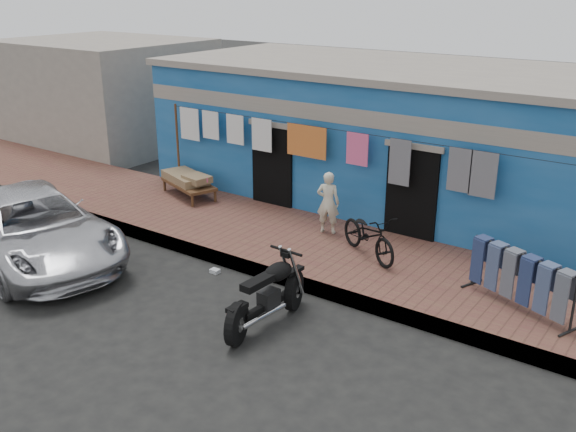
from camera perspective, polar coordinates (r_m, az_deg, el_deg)
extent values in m
plane|color=black|center=(10.79, -6.23, -8.76)|extent=(80.00, 80.00, 0.00)
cube|color=brown|center=(12.88, 2.58, -3.02)|extent=(28.00, 3.00, 0.25)
cube|color=gray|center=(11.80, -1.27, -5.30)|extent=(28.00, 0.10, 0.25)
cube|color=#164F91|center=(15.78, 10.63, 6.67)|extent=(12.00, 5.00, 3.20)
cube|color=#9E9384|center=(13.45, 6.40, 8.71)|extent=(12.00, 0.14, 0.35)
cube|color=#9E9384|center=(15.48, 11.04, 12.72)|extent=(12.20, 5.20, 0.16)
cube|color=black|center=(14.90, -1.39, 4.03)|extent=(1.10, 0.10, 2.10)
cube|color=black|center=(13.20, 10.90, 1.50)|extent=(1.10, 0.10, 2.10)
cube|color=#9E9384|center=(22.57, -15.91, 10.54)|extent=(6.00, 5.00, 3.40)
cylinder|color=brown|center=(16.45, -9.78, 6.20)|extent=(0.06, 0.06, 2.10)
cylinder|color=black|center=(13.23, 5.69, 7.44)|extent=(10.00, 0.01, 0.01)
cube|color=silver|center=(16.00, -8.73, 8.09)|extent=(0.60, 0.02, 0.79)
cube|color=silver|center=(15.53, -6.90, 8.03)|extent=(0.50, 0.02, 0.67)
cube|color=silver|center=(15.05, -4.73, 7.68)|extent=(0.50, 0.02, 0.69)
cube|color=silver|center=(14.57, -2.35, 7.22)|extent=(0.55, 0.02, 0.74)
cube|color=#CC4C26|center=(13.88, 1.65, 6.66)|extent=(1.00, 0.02, 0.70)
cube|color=#E55589|center=(13.24, 6.17, 5.93)|extent=(0.50, 0.02, 0.68)
cube|color=slate|center=(12.85, 9.90, 4.72)|extent=(0.45, 0.02, 0.93)
cube|color=slate|center=(12.39, 14.99, 3.96)|extent=(0.45, 0.02, 0.84)
cube|color=slate|center=(12.25, 16.96, 3.53)|extent=(0.50, 0.02, 0.86)
imported|color=silver|center=(13.45, -21.79, -0.83)|extent=(5.40, 3.44, 1.41)
imported|color=beige|center=(13.22, 3.58, 1.21)|extent=(0.55, 0.44, 1.31)
imported|color=black|center=(12.16, 7.22, -1.22)|extent=(1.75, 1.32, 1.08)
cube|color=silver|center=(12.24, -6.51, -4.89)|extent=(0.17, 0.13, 0.08)
cube|color=silver|center=(11.30, -0.14, -7.01)|extent=(0.17, 0.17, 0.07)
cube|color=silver|center=(11.24, -0.82, -7.13)|extent=(0.16, 0.20, 0.08)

